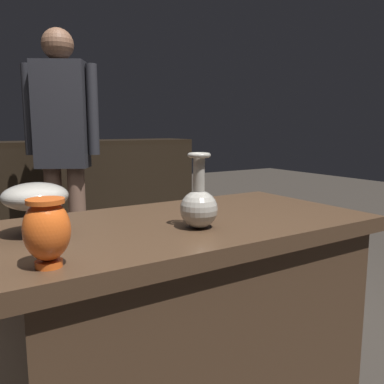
{
  "coord_description": "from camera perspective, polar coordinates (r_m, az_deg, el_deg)",
  "views": [
    {
      "loc": [
        -0.68,
        -1.09,
        1.1
      ],
      "look_at": [
        -0.01,
        -0.05,
        0.9
      ],
      "focal_mm": 37.96,
      "sensor_mm": 36.0,
      "label": 1
    }
  ],
  "objects": [
    {
      "name": "display_plinth",
      "position": [
        1.46,
        -0.85,
        -19.23
      ],
      "size": [
        1.2,
        0.64,
        0.8
      ],
      "color": "#422D1E",
      "rests_on": "ground_plane"
    },
    {
      "name": "vase_centerpiece",
      "position": [
        1.2,
        0.97,
        -1.74
      ],
      "size": [
        0.11,
        0.11,
        0.22
      ],
      "color": "gray",
      "rests_on": "display_plinth"
    },
    {
      "name": "vase_left_accent",
      "position": [
        0.92,
        -19.72,
        -5.05
      ],
      "size": [
        0.1,
        0.1,
        0.15
      ],
      "color": "#E55B1E",
      "rests_on": "display_plinth"
    },
    {
      "name": "shelf_vase_center",
      "position": [
        3.29,
        -20.92,
        7.52
      ],
      "size": [
        0.08,
        0.08,
        0.15
      ],
      "color": "silver",
      "rests_on": "back_display_shelf"
    },
    {
      "name": "back_display_shelf",
      "position": [
        3.42,
        -20.66,
        -1.65
      ],
      "size": [
        2.6,
        0.4,
        0.99
      ],
      "color": "black",
      "rests_on": "ground_plane"
    },
    {
      "name": "vase_tall_behind",
      "position": [
        1.2,
        -21.16,
        -0.74
      ],
      "size": [
        0.18,
        0.18,
        0.15
      ],
      "color": "gray",
      "rests_on": "display_plinth"
    },
    {
      "name": "visitor_center_back",
      "position": [
        2.74,
        -17.74,
        6.77
      ],
      "size": [
        0.41,
        0.32,
        1.7
      ],
      "rotation": [
        0.0,
        0.0,
        2.61
      ],
      "color": "brown",
      "rests_on": "ground_plane"
    }
  ]
}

